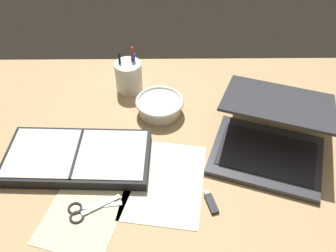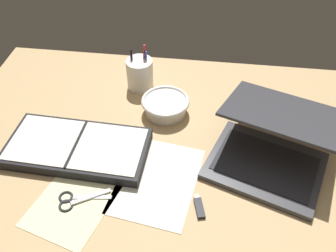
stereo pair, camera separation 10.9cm
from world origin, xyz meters
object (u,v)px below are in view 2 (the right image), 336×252
(laptop, at_px, (271,147))
(planner, at_px, (77,148))
(pen_cup, at_px, (140,74))
(bowl, at_px, (166,105))
(scissors, at_px, (73,200))

(laptop, relative_size, planner, 1.01)
(laptop, height_order, pen_cup, laptop)
(bowl, relative_size, planner, 0.38)
(planner, xyz_separation_m, scissors, (0.04, -0.17, -0.01))
(planner, bearing_deg, laptop, 6.26)
(laptop, height_order, bowl, laptop)
(bowl, bearing_deg, scissors, -117.29)
(planner, distance_m, scissors, 0.18)
(bowl, distance_m, pen_cup, 0.17)
(planner, height_order, scissors, planner)
(bowl, xyz_separation_m, pen_cup, (-0.11, 0.13, 0.02))
(laptop, bearing_deg, planner, -156.47)
(scissors, bearing_deg, laptop, 2.92)
(laptop, distance_m, pen_cup, 0.52)
(bowl, bearing_deg, laptop, -27.74)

